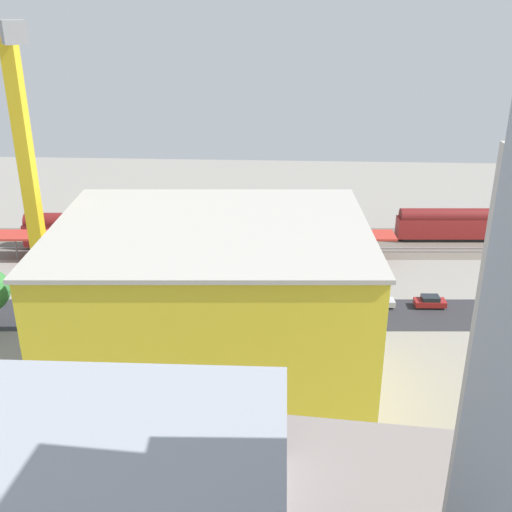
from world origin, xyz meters
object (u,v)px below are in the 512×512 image
parked_car_1 (379,302)px  parked_car_4 (230,298)px  construction_building (213,320)px  tower_crane (25,174)px  parked_car_3 (276,298)px  parked_car_5 (180,295)px  platform_canopy_near (194,236)px  street_tree_2 (246,299)px  locomotive (307,227)px  traffic_light (162,271)px  parked_car_0 (430,302)px  street_tree_1 (204,291)px  passenger_coach (453,224)px  freight_coach_far (82,230)px  parked_car_2 (330,301)px  street_tree_0 (116,292)px  box_truck_0 (297,307)px  box_truck_1 (240,306)px

parked_car_1 → parked_car_4: 20.75m
parked_car_1 → parked_car_4: size_ratio=0.92×
construction_building → tower_crane: (20.45, -7.42, 12.78)m
parked_car_3 → parked_car_5: 13.53m
platform_canopy_near → street_tree_2: (-9.96, 22.93, 0.59)m
parked_car_3 → locomotive: bearing=-100.6°
street_tree_2 → traffic_light: 15.43m
parked_car_0 → street_tree_2: 26.38m
parked_car_5 → parked_car_4: bearing=175.9°
locomotive → traffic_light: 32.57m
platform_canopy_near → street_tree_1: bearing=101.5°
passenger_coach → street_tree_1: bearing=40.8°
construction_building → tower_crane: 25.23m
locomotive → passenger_coach: 25.50m
platform_canopy_near → street_tree_2: street_tree_2 is taller
passenger_coach → street_tree_1: size_ratio=2.22×
parked_car_0 → parked_car_5: parked_car_0 is taller
parked_car_0 → parked_car_5: bearing=-0.5°
freight_coach_far → street_tree_2: bearing=137.7°
traffic_light → parked_car_0: bearing=178.5°
parked_car_2 → tower_crane: size_ratio=0.12×
passenger_coach → street_tree_2: size_ratio=2.53×
traffic_light → street_tree_1: bearing=128.7°
parked_car_0 → street_tree_0: bearing=10.4°
locomotive → parked_car_2: bearing=95.7°
tower_crane → box_truck_0: size_ratio=3.90×
parked_car_5 → locomotive: bearing=-125.7°
parked_car_5 → traffic_light: size_ratio=0.71×
construction_building → parked_car_1: bearing=-135.5°
passenger_coach → tower_crane: tower_crane is taller
platform_canopy_near → construction_building: (-7.63, 37.27, 5.47)m
parked_car_5 → box_truck_0: bearing=164.1°
platform_canopy_near → parked_car_2: platform_canopy_near is taller
parked_car_3 → parked_car_4: 6.47m
locomotive → parked_car_5: locomotive is taller
box_truck_1 → street_tree_1: bearing=42.9°
traffic_light → box_truck_0: bearing=164.2°
tower_crane → street_tree_2: size_ratio=4.87×
freight_coach_far → construction_building: 50.07m
platform_canopy_near → box_truck_0: 25.46m
street_tree_0 → construction_building: bearing=134.1°
platform_canopy_near → box_truck_1: (-8.76, 18.99, -2.59)m
freight_coach_far → tower_crane: size_ratio=0.52×
box_truck_1 → construction_building: bearing=86.5°
platform_canopy_near → passenger_coach: passenger_coach is taller
locomotive → passenger_coach: size_ratio=0.76×
passenger_coach → parked_car_3: size_ratio=4.81×
locomotive → street_tree_1: (13.70, 33.82, 3.80)m
freight_coach_far → box_truck_0: bearing=147.2°
freight_coach_far → parked_car_3: bearing=150.5°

